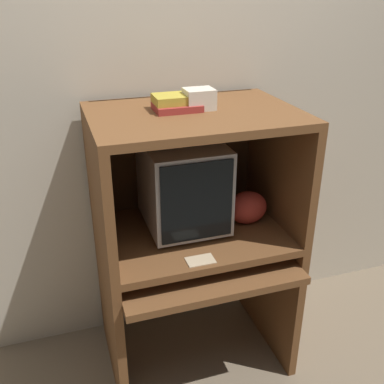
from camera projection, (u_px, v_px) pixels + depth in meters
name	position (u px, v px, depth m)	size (l,w,h in m)	color
wall_back	(170.00, 103.00, 2.28)	(6.00, 0.06, 2.60)	beige
desk_base	(197.00, 293.00, 2.27)	(0.91, 0.73, 0.68)	brown
desk_monitor_shelf	(194.00, 234.00, 2.18)	(0.91, 0.65, 0.10)	brown
hutch_upper	(192.00, 152.00, 2.03)	(0.91, 0.65, 0.58)	brown
crt_monitor	(183.00, 184.00, 2.12)	(0.36, 0.42, 0.42)	#B2B2B7
keyboard	(195.00, 266.00, 2.04)	(0.43, 0.13, 0.03)	black
mouse	(247.00, 253.00, 2.13)	(0.07, 0.05, 0.03)	#B7B7B7
snack_bag	(247.00, 207.00, 2.20)	(0.20, 0.15, 0.16)	#BC382D
book_stack	(176.00, 103.00, 1.92)	(0.20, 0.15, 0.07)	maroon
paper_card	(200.00, 260.00, 1.93)	(0.12, 0.08, 0.00)	#CCB28C
storage_box	(199.00, 99.00, 1.94)	(0.13, 0.11, 0.09)	beige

